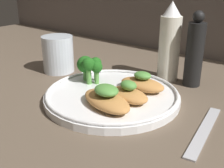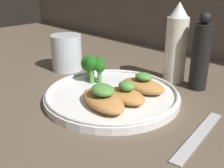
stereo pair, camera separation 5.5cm
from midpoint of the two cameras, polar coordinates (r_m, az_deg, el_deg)
The scene contains 10 objects.
ground_plane at distance 56.31cm, azimuth -2.79°, elevation -3.74°, with size 180.00×180.00×1.00cm, color brown.
plate at distance 55.68cm, azimuth -2.82°, elevation -2.36°, with size 26.73×26.73×2.00cm.
grilled_meat_front at distance 49.65cm, azimuth -4.30°, elevation -3.09°, with size 12.41×8.45×4.07cm.
grilled_meat_middle at distance 51.92cm, azimuth 0.32°, elevation -2.04°, with size 9.06×5.99×3.94cm.
grilled_meat_back at distance 56.51cm, azimuth 3.42°, elevation 0.04°, with size 9.82×5.97×3.92cm.
broccoli_bunch at distance 60.61cm, azimuth -7.18°, elevation 3.68°, with size 6.42×5.13×5.81cm.
sauce_bottle at distance 65.17cm, azimuth 9.26°, elevation 8.10°, with size 4.82×4.82×17.96cm.
pepper_grinder at distance 62.73cm, azimuth 14.05°, elevation 6.20°, with size 3.83×3.83×16.44cm.
drinking_glass at distance 72.60cm, azimuth -13.05°, elevation 5.92°, with size 7.75×7.75×9.05cm.
fork at distance 46.84cm, azimuth 15.05°, elevation -9.13°, with size 4.42×17.45×0.60cm.
Camera 1 is at (31.96, -39.50, 23.91)cm, focal length 45.00 mm.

